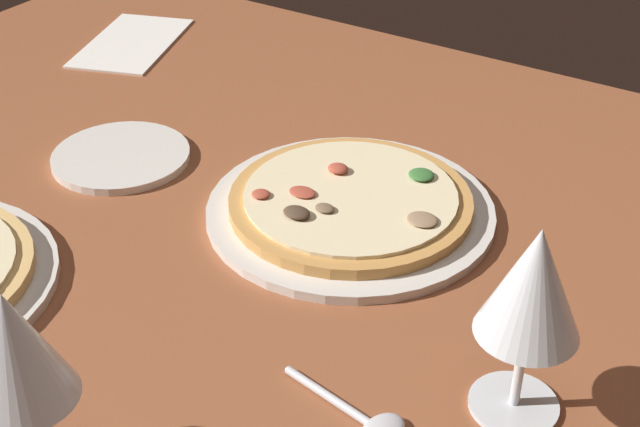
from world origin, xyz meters
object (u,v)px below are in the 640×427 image
(wine_glass_far, at_px, (16,354))
(side_plate, at_px, (121,157))
(wine_glass_near, at_px, (533,288))
(paper_menu, at_px, (132,43))
(pizza_main, at_px, (350,205))
(spoon, at_px, (367,421))

(wine_glass_far, relative_size, side_plate, 1.04)
(wine_glass_near, distance_m, paper_menu, 0.84)
(pizza_main, bearing_deg, wine_glass_far, 88.36)
(wine_glass_near, height_order, spoon, wine_glass_near)
(pizza_main, relative_size, wine_glass_far, 1.82)
(paper_menu, bearing_deg, side_plate, 110.81)
(wine_glass_far, distance_m, spoon, 0.26)
(wine_glass_far, distance_m, paper_menu, 0.79)
(wine_glass_near, distance_m, spoon, 0.16)
(wine_glass_near, bearing_deg, paper_menu, -26.68)
(pizza_main, relative_size, spoon, 2.56)
(pizza_main, bearing_deg, spoon, 123.73)
(wine_glass_far, xyz_separation_m, paper_menu, (0.48, -0.61, -0.11))
(wine_glass_far, distance_m, wine_glass_near, 0.35)
(pizza_main, xyz_separation_m, spoon, (-0.16, 0.24, -0.01))
(pizza_main, height_order, paper_menu, pizza_main)
(wine_glass_far, bearing_deg, spoon, -136.55)
(pizza_main, height_order, side_plate, pizza_main)
(spoon, bearing_deg, side_plate, -24.15)
(paper_menu, bearing_deg, spoon, 125.44)
(paper_menu, height_order, spoon, spoon)
(paper_menu, bearing_deg, wine_glass_near, 133.25)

